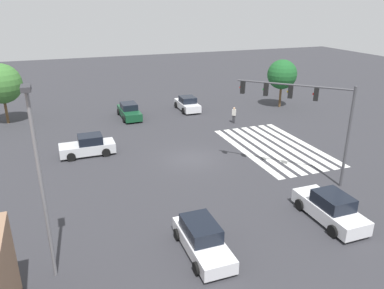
# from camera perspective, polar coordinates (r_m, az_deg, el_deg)

# --- Properties ---
(ground_plane) EXTENTS (122.33, 122.33, 0.00)m
(ground_plane) POSITION_cam_1_polar(r_m,az_deg,el_deg) (29.55, 0.00, -2.23)
(ground_plane) COLOR #333338
(crosswalk_markings) EXTENTS (11.21, 6.30, 0.01)m
(crosswalk_markings) POSITION_cam_1_polar(r_m,az_deg,el_deg) (32.75, 12.43, -0.35)
(crosswalk_markings) COLOR silver
(crosswalk_markings) RESTS_ON ground_plane
(traffic_signal_mast) EXTENTS (5.46, 5.46, 6.80)m
(traffic_signal_mast) POSITION_cam_1_polar(r_m,az_deg,el_deg) (25.71, 16.90, 5.54)
(traffic_signal_mast) COLOR #47474C
(traffic_signal_mast) RESTS_ON ground_plane
(car_0) EXTENTS (4.56, 1.94, 1.54)m
(car_0) POSITION_cam_1_polar(r_m,az_deg,el_deg) (19.02, 1.54, -14.16)
(car_0) COLOR silver
(car_0) RESTS_ON ground_plane
(car_1) EXTENTS (4.82, 2.04, 1.58)m
(car_1) POSITION_cam_1_polar(r_m,az_deg,el_deg) (40.45, -9.54, 5.02)
(car_1) COLOR #144728
(car_1) RESTS_ON ground_plane
(car_2) EXTENTS (2.05, 4.33, 1.64)m
(car_2) POSITION_cam_1_polar(r_m,az_deg,el_deg) (31.28, -15.56, -0.23)
(car_2) COLOR silver
(car_2) RESTS_ON ground_plane
(car_3) EXTENTS (4.72, 2.04, 1.69)m
(car_3) POSITION_cam_1_polar(r_m,az_deg,el_deg) (22.72, 20.30, -9.11)
(car_3) COLOR silver
(car_3) RESTS_ON ground_plane
(car_4) EXTENTS (4.40, 2.08, 1.61)m
(car_4) POSITION_cam_1_polar(r_m,az_deg,el_deg) (42.72, -0.71, 6.19)
(car_4) COLOR silver
(car_4) RESTS_ON ground_plane
(pedestrian) EXTENTS (0.41, 0.41, 1.67)m
(pedestrian) POSITION_cam_1_polar(r_m,az_deg,el_deg) (38.26, 6.41, 4.59)
(pedestrian) COLOR #38383D
(pedestrian) RESTS_ON ground_plane
(street_light_pole_a) EXTENTS (0.80, 0.36, 8.72)m
(street_light_pole_a) POSITION_cam_1_polar(r_m,az_deg,el_deg) (16.46, -22.24, -3.88)
(street_light_pole_a) COLOR slate
(street_light_pole_a) RESTS_ON ground_plane
(tree_corner_a) EXTENTS (3.37, 3.37, 5.50)m
(tree_corner_a) POSITION_cam_1_polar(r_m,az_deg,el_deg) (44.72, 13.57, 10.33)
(tree_corner_a) COLOR brown
(tree_corner_a) RESTS_ON ground_plane
(tree_corner_c) EXTENTS (3.93, 3.93, 6.03)m
(tree_corner_c) POSITION_cam_1_polar(r_m,az_deg,el_deg) (41.78, -27.07, 8.25)
(tree_corner_c) COLOR brown
(tree_corner_c) RESTS_ON ground_plane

